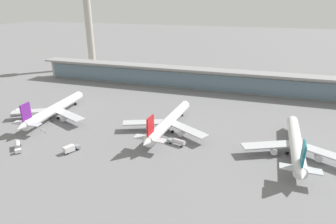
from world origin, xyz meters
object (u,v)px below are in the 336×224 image
at_px(service_truck_under_wing_blue, 18,112).
at_px(control_tower, 88,21).
at_px(airliner_right_stand, 296,144).
at_px(service_truck_mid_apron_grey, 177,141).
at_px(airliner_centre_stand, 168,122).
at_px(service_truck_by_tail_white, 18,146).
at_px(safety_cone_bravo, 45,132).
at_px(safety_cone_alpha, 41,130).
at_px(airliner_left_stand, 54,109).
at_px(service_truck_near_nose_grey, 71,148).

xyz_separation_m(service_truck_under_wing_blue, control_tower, (-22.76, 117.99, 41.02)).
distance_m(airliner_right_stand, service_truck_mid_apron_grey, 50.48).
distance_m(airliner_centre_stand, control_tower, 163.02).
relative_size(service_truck_by_tail_white, control_tower, 0.10).
bearing_deg(service_truck_under_wing_blue, safety_cone_bravo, -26.89).
bearing_deg(safety_cone_alpha, service_truck_mid_apron_grey, 5.11).
bearing_deg(airliner_right_stand, safety_cone_alpha, -173.75).
bearing_deg(airliner_centre_stand, service_truck_mid_apron_grey, -58.04).
height_order(safety_cone_alpha, safety_cone_bravo, same).
bearing_deg(safety_cone_bravo, airliner_right_stand, 6.82).
bearing_deg(safety_cone_bravo, airliner_left_stand, 112.60).
bearing_deg(control_tower, airliner_right_stand, -35.27).
distance_m(service_truck_under_wing_blue, service_truck_mid_apron_grey, 96.67).
bearing_deg(control_tower, service_truck_under_wing_blue, -79.08).
distance_m(airliner_left_stand, service_truck_under_wing_blue, 23.39).
xyz_separation_m(service_truck_near_nose_grey, service_truck_by_tail_white, (-23.45, -5.06, 0.02)).
bearing_deg(service_truck_near_nose_grey, control_tower, 117.80).
height_order(control_tower, safety_cone_alpha, control_tower).
relative_size(airliner_left_stand, safety_cone_bravo, 82.92).
distance_m(airliner_left_stand, safety_cone_bravo, 19.48).
relative_size(airliner_left_stand, service_truck_mid_apron_grey, 6.53).
height_order(service_truck_near_nose_grey, service_truck_mid_apron_grey, service_truck_near_nose_grey).
bearing_deg(service_truck_under_wing_blue, service_truck_mid_apron_grey, -4.98).
xyz_separation_m(airliner_right_stand, service_truck_mid_apron_grey, (-49.92, -6.84, -3.16)).
relative_size(service_truck_near_nose_grey, safety_cone_alpha, 10.86).
relative_size(airliner_left_stand, airliner_centre_stand, 1.00).
height_order(airliner_centre_stand, service_truck_near_nose_grey, airliner_centre_stand).
xyz_separation_m(service_truck_mid_apron_grey, safety_cone_alpha, (-68.91, -6.17, -1.39)).
height_order(control_tower, safety_cone_bravo, control_tower).
xyz_separation_m(airliner_left_stand, airliner_centre_stand, (65.08, 2.59, 0.00)).
bearing_deg(service_truck_by_tail_white, control_tower, 109.52).
relative_size(airliner_centre_stand, service_truck_under_wing_blue, 8.49).
bearing_deg(service_truck_near_nose_grey, airliner_right_stand, 16.20).
xyz_separation_m(airliner_centre_stand, safety_cone_bravo, (-57.80, -20.08, -4.55)).
relative_size(service_truck_under_wing_blue, safety_cone_bravo, 9.77).
bearing_deg(airliner_left_stand, service_truck_under_wing_blue, -174.83).
distance_m(airliner_left_stand, service_truck_by_tail_white, 36.38).
bearing_deg(airliner_centre_stand, service_truck_near_nose_grey, -135.78).
xyz_separation_m(airliner_centre_stand, service_truck_near_nose_grey, (-33.83, -32.92, -3.18)).
distance_m(service_truck_under_wing_blue, safety_cone_bravo, 34.07).
relative_size(airliner_left_stand, service_truck_under_wing_blue, 8.49).
height_order(service_truck_mid_apron_grey, safety_cone_bravo, service_truck_mid_apron_grey).
xyz_separation_m(service_truck_near_nose_grey, safety_cone_bravo, (-23.97, 12.84, -1.37)).
bearing_deg(service_truck_near_nose_grey, safety_cone_bravo, 151.82).
xyz_separation_m(airliner_centre_stand, service_truck_mid_apron_grey, (8.15, -13.06, -3.16)).
relative_size(service_truck_under_wing_blue, control_tower, 0.09).
bearing_deg(airliner_right_stand, service_truck_under_wing_blue, 179.39).
height_order(service_truck_near_nose_grey, safety_cone_alpha, service_truck_near_nose_grey).
xyz_separation_m(service_truck_near_nose_grey, control_tower, (-77.10, 146.23, 41.02)).
bearing_deg(airliner_centre_stand, airliner_left_stand, -177.72).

